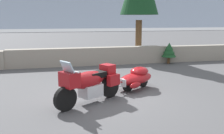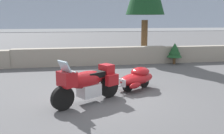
% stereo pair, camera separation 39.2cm
% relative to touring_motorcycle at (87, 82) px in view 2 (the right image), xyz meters
% --- Properties ---
extents(ground_plane, '(80.00, 80.00, 0.00)m').
position_rel_touring_motorcycle_xyz_m(ground_plane, '(0.69, 0.50, -0.62)').
color(ground_plane, '#4C4C4F').
extents(stone_guard_wall, '(24.00, 0.59, 0.93)m').
position_rel_touring_motorcycle_xyz_m(stone_guard_wall, '(0.16, 5.96, -0.17)').
color(stone_guard_wall, gray).
rests_on(stone_guard_wall, ground).
extents(distant_ridgeline, '(240.00, 80.00, 16.00)m').
position_rel_touring_motorcycle_xyz_m(distant_ridgeline, '(0.69, 95.97, 7.38)').
color(distant_ridgeline, '#99A8BF').
rests_on(distant_ridgeline, ground).
extents(touring_motorcycle, '(2.03, 1.46, 1.33)m').
position_rel_touring_motorcycle_xyz_m(touring_motorcycle, '(0.00, 0.00, 0.00)').
color(touring_motorcycle, black).
rests_on(touring_motorcycle, ground).
extents(car_shaped_trailer, '(2.06, 1.48, 0.76)m').
position_rel_touring_motorcycle_xyz_m(car_shaped_trailer, '(1.78, 1.12, -0.21)').
color(car_shaped_trailer, black).
rests_on(car_shaped_trailer, ground).
extents(pine_sapling_near, '(0.79, 0.79, 1.14)m').
position_rel_touring_motorcycle_xyz_m(pine_sapling_near, '(5.11, 5.51, 0.09)').
color(pine_sapling_near, brown).
rests_on(pine_sapling_near, ground).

